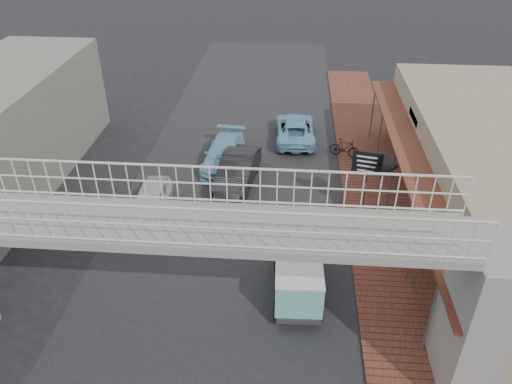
% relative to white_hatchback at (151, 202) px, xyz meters
% --- Properties ---
extents(ground, '(120.00, 120.00, 0.00)m').
position_rel_white_hatchback_xyz_m(ground, '(3.48, -3.63, -0.62)').
color(ground, black).
rests_on(ground, ground).
extents(road_strip, '(10.00, 60.00, 0.01)m').
position_rel_white_hatchback_xyz_m(road_strip, '(3.48, -3.63, -0.62)').
color(road_strip, black).
rests_on(road_strip, ground).
extents(sidewalk, '(3.00, 40.00, 0.10)m').
position_rel_white_hatchback_xyz_m(sidewalk, '(9.98, -0.63, -0.57)').
color(sidewalk, brown).
rests_on(sidewalk, ground).
extents(shophouse_row, '(7.20, 18.00, 4.00)m').
position_rel_white_hatchback_xyz_m(shophouse_row, '(14.45, 0.37, 1.39)').
color(shophouse_row, gray).
rests_on(shophouse_row, ground).
extents(footbridge, '(16.40, 2.40, 6.34)m').
position_rel_white_hatchback_xyz_m(footbridge, '(3.48, -7.63, 2.56)').
color(footbridge, gray).
rests_on(footbridge, ground).
extents(building_far_left, '(5.00, 14.00, 5.00)m').
position_rel_white_hatchback_xyz_m(building_far_left, '(-7.52, 2.37, 1.88)').
color(building_far_left, gray).
rests_on(building_far_left, ground).
extents(white_hatchback, '(1.60, 3.69, 1.24)m').
position_rel_white_hatchback_xyz_m(white_hatchback, '(0.00, 0.00, 0.00)').
color(white_hatchback, silver).
rests_on(white_hatchback, ground).
extents(dark_sedan, '(2.03, 4.56, 1.45)m').
position_rel_white_hatchback_xyz_m(dark_sedan, '(3.48, 2.76, 0.11)').
color(dark_sedan, black).
rests_on(dark_sedan, ground).
extents(angkot_curb, '(2.29, 4.61, 1.26)m').
position_rel_white_hatchback_xyz_m(angkot_curb, '(6.17, 7.81, 0.01)').
color(angkot_curb, '#76B2CC').
rests_on(angkot_curb, ground).
extents(angkot_far, '(2.06, 4.50, 1.27)m').
position_rel_white_hatchback_xyz_m(angkot_far, '(2.59, 4.62, 0.02)').
color(angkot_far, '#7CB8D7').
rests_on(angkot_far, ground).
extents(angkot_van, '(1.75, 3.61, 1.74)m').
position_rel_white_hatchback_xyz_m(angkot_van, '(6.41, -4.47, 0.49)').
color(angkot_van, black).
rests_on(angkot_van, ground).
extents(motorcycle_near, '(1.61, 0.90, 0.80)m').
position_rel_white_hatchback_xyz_m(motorcycle_near, '(8.78, -0.74, -0.12)').
color(motorcycle_near, black).
rests_on(motorcycle_near, sidewalk).
extents(motorcycle_far, '(1.71, 0.99, 0.99)m').
position_rel_white_hatchback_xyz_m(motorcycle_far, '(8.78, 5.78, -0.02)').
color(motorcycle_far, black).
rests_on(motorcycle_far, sidewalk).
extents(street_clock, '(0.77, 0.66, 3.05)m').
position_rel_white_hatchback_xyz_m(street_clock, '(10.79, -3.59, 2.01)').
color(street_clock, '#59595B').
rests_on(street_clock, sidewalk).
extents(arrow_sign, '(1.94, 1.28, 3.23)m').
position_rel_white_hatchback_xyz_m(arrow_sign, '(9.91, 0.23, 2.09)').
color(arrow_sign, '#59595B').
rests_on(arrow_sign, sidewalk).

